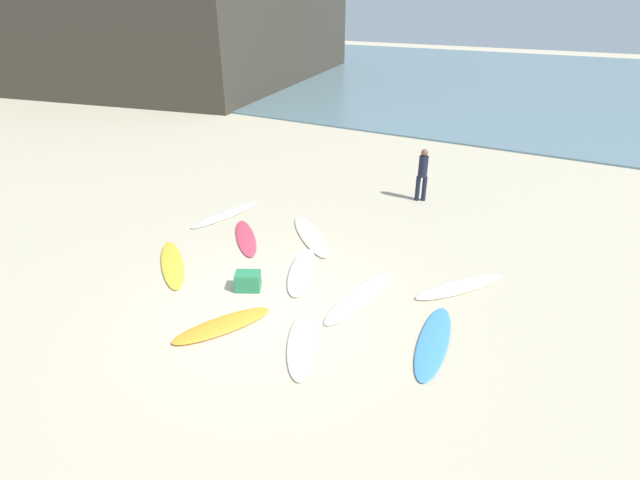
# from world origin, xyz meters

# --- Properties ---
(ground_plane) EXTENTS (120.00, 120.00, 0.00)m
(ground_plane) POSITION_xyz_m (0.00, 0.00, 0.00)
(ground_plane) COLOR beige
(ocean_water) EXTENTS (120.00, 40.00, 0.08)m
(ocean_water) POSITION_xyz_m (0.00, 34.11, 0.04)
(ocean_water) COLOR slate
(ocean_water) RESTS_ON ground_plane
(surfboard_0) EXTENTS (2.29, 2.18, 0.07)m
(surfboard_0) POSITION_xyz_m (-0.93, 3.29, 0.03)
(surfboard_0) COLOR #EEEAC6
(surfboard_0) RESTS_ON ground_plane
(surfboard_1) EXTENTS (0.93, 2.51, 0.06)m
(surfboard_1) POSITION_xyz_m (-3.81, 3.25, 0.03)
(surfboard_1) COLOR white
(surfboard_1) RESTS_ON ground_plane
(surfboard_2) EXTENTS (2.16, 1.95, 0.08)m
(surfboard_2) POSITION_xyz_m (-3.03, 0.35, 0.04)
(surfboard_2) COLOR yellow
(surfboard_2) RESTS_ON ground_plane
(surfboard_3) EXTENTS (0.88, 2.55, 0.06)m
(surfboard_3) POSITION_xyz_m (1.46, 1.33, 0.03)
(surfboard_3) COLOR silver
(surfboard_3) RESTS_ON ground_plane
(surfboard_4) EXTENTS (1.41, 2.04, 0.09)m
(surfboard_4) POSITION_xyz_m (-0.42, -0.91, 0.04)
(surfboard_4) COLOR orange
(surfboard_4) RESTS_ON ground_plane
(surfboard_5) EXTENTS (0.87, 2.35, 0.06)m
(surfboard_5) POSITION_xyz_m (3.28, 0.66, 0.03)
(surfboard_5) COLOR #4594D7
(surfboard_5) RESTS_ON ground_plane
(surfboard_6) EXTENTS (1.89, 1.92, 0.07)m
(surfboard_6) POSITION_xyz_m (-2.37, 2.33, 0.03)
(surfboard_6) COLOR #DB435D
(surfboard_6) RESTS_ON ground_plane
(surfboard_7) EXTENTS (1.41, 1.94, 0.07)m
(surfboard_7) POSITION_xyz_m (1.22, -0.64, 0.03)
(surfboard_7) COLOR silver
(surfboard_7) RESTS_ON ground_plane
(surfboard_8) EXTENTS (1.77, 2.20, 0.07)m
(surfboard_8) POSITION_xyz_m (3.20, 2.78, 0.04)
(surfboard_8) COLOR #F2E6CA
(surfboard_8) RESTS_ON ground_plane
(surfboard_9) EXTENTS (1.42, 2.23, 0.08)m
(surfboard_9) POSITION_xyz_m (-0.16, 1.59, 0.04)
(surfboard_9) COLOR white
(surfboard_9) RESTS_ON ground_plane
(beachgoer_near) EXTENTS (0.37, 0.37, 1.64)m
(beachgoer_near) POSITION_xyz_m (0.72, 7.22, 0.91)
(beachgoer_near) COLOR #191E33
(beachgoer_near) RESTS_ON ground_plane
(beach_cooler) EXTENTS (0.65, 0.58, 0.41)m
(beach_cooler) POSITION_xyz_m (-0.81, 0.42, 0.20)
(beach_cooler) COLOR #287F51
(beach_cooler) RESTS_ON ground_plane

